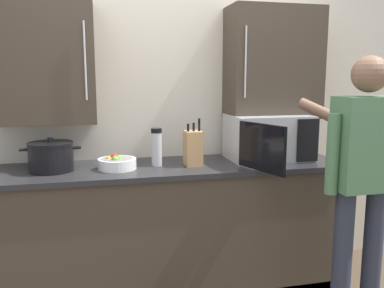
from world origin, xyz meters
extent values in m
cube|color=beige|center=(0.00, 1.13, 1.40)|extent=(4.02, 0.10, 2.80)
cube|color=#3D3328|center=(-0.82, 0.92, 1.64)|extent=(0.69, 0.32, 0.81)
cylinder|color=#B7BABF|center=(-0.53, 0.75, 1.64)|extent=(0.01, 0.01, 0.49)
cube|color=#3D3328|center=(0.82, 0.92, 1.64)|extent=(0.69, 0.32, 0.81)
cylinder|color=#B7BABF|center=(0.53, 0.75, 1.64)|extent=(0.01, 0.01, 0.49)
cube|color=#3D3328|center=(0.00, 0.77, 0.45)|extent=(2.42, 0.60, 0.90)
cube|color=#232326|center=(0.00, 0.77, 0.92)|extent=(2.46, 0.64, 0.03)
cube|color=#B7BABF|center=(0.75, 0.82, 1.10)|extent=(0.58, 0.41, 0.33)
cube|color=beige|center=(0.67, 0.81, 1.10)|extent=(0.38, 0.35, 0.26)
cube|color=black|center=(0.96, 0.61, 1.10)|extent=(0.16, 0.01, 0.30)
cube|color=black|center=(0.53, 0.42, 1.10)|extent=(0.16, 0.40, 0.30)
cylinder|color=black|center=(-0.77, 0.77, 1.02)|extent=(0.28, 0.28, 0.17)
cylinder|color=black|center=(-0.77, 0.77, 1.12)|extent=(0.28, 0.28, 0.02)
cylinder|color=black|center=(-0.77, 0.77, 1.14)|extent=(0.04, 0.04, 0.03)
cylinder|color=black|center=(-0.94, 0.77, 1.08)|extent=(0.05, 0.02, 0.02)
cylinder|color=black|center=(-0.61, 0.77, 1.08)|extent=(0.05, 0.02, 0.02)
cube|color=tan|center=(0.16, 0.73, 1.05)|extent=(0.11, 0.15, 0.24)
cylinder|color=black|center=(0.12, 0.71, 1.20)|extent=(0.02, 0.02, 0.05)
cylinder|color=black|center=(0.16, 0.71, 1.20)|extent=(0.02, 0.02, 0.06)
cylinder|color=black|center=(0.20, 0.71, 1.22)|extent=(0.02, 0.02, 0.09)
cylinder|color=white|center=(-0.36, 0.73, 0.97)|extent=(0.25, 0.25, 0.07)
cylinder|color=slate|center=(-0.36, 0.73, 0.98)|extent=(0.21, 0.21, 0.04)
sphere|color=red|center=(-0.37, 0.76, 1.00)|extent=(0.06, 0.06, 0.06)
sphere|color=#5B9333|center=(-0.39, 0.78, 1.00)|extent=(0.04, 0.04, 0.04)
sphere|color=#5B9333|center=(-0.34, 0.73, 1.00)|extent=(0.04, 0.04, 0.04)
sphere|color=orange|center=(-0.41, 0.74, 1.00)|extent=(0.04, 0.04, 0.04)
sphere|color=#5B9333|center=(-0.37, 0.69, 1.00)|extent=(0.06, 0.06, 0.06)
cylinder|color=#B7BABF|center=(-0.09, 0.78, 1.05)|extent=(0.07, 0.07, 0.23)
cylinder|color=black|center=(-0.09, 0.78, 1.18)|extent=(0.07, 0.07, 0.03)
cylinder|color=#282D3D|center=(0.87, 0.02, 0.45)|extent=(0.11, 0.11, 0.91)
cylinder|color=#282D3D|center=(1.07, 0.02, 0.45)|extent=(0.11, 0.11, 0.91)
cube|color=#47704C|center=(0.97, 0.02, 1.17)|extent=(0.34, 0.20, 0.53)
sphere|color=brown|center=(0.97, 0.02, 1.55)|extent=(0.20, 0.20, 0.20)
cylinder|color=brown|center=(0.98, 0.24, 1.27)|extent=(0.40, 0.52, 0.28)
cylinder|color=#47704C|center=(0.77, 0.02, 1.12)|extent=(0.07, 0.07, 0.45)
camera|label=1|loc=(-0.48, -1.92, 1.53)|focal=37.77mm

